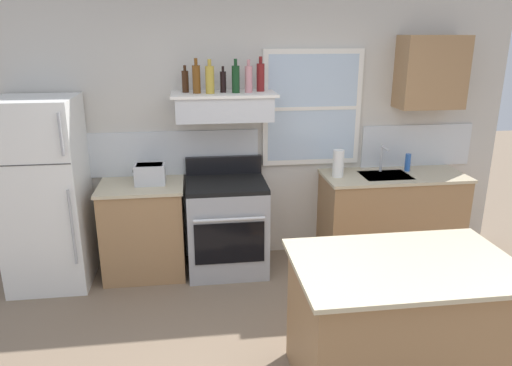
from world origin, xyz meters
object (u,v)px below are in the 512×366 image
(bottle_amber_wine, at_px, (196,79))
(bottle_red_label_wine, at_px, (261,77))
(bottle_balsamic_dark, at_px, (223,81))
(paper_towel_roll, at_px, (338,163))
(bottle_rose_pink, at_px, (249,79))
(refrigerator, at_px, (45,194))
(bottle_brown_stout, at_px, (185,81))
(kitchen_island, at_px, (399,325))
(toaster, at_px, (150,174))
(dish_soap_bottle, at_px, (408,162))
(stove_range, at_px, (227,225))
(bottle_champagne_gold_foil, at_px, (210,79))
(bottle_dark_green_wine, at_px, (236,79))

(bottle_amber_wine, xyz_separation_m, bottle_red_label_wine, (0.60, 0.08, 0.00))
(bottle_amber_wine, distance_m, bottle_balsamic_dark, 0.25)
(paper_towel_roll, bearing_deg, bottle_rose_pink, 177.57)
(refrigerator, height_order, bottle_amber_wine, bottle_amber_wine)
(bottle_amber_wine, xyz_separation_m, bottle_balsamic_dark, (0.24, 0.03, -0.03))
(paper_towel_roll, bearing_deg, bottle_amber_wine, 178.62)
(bottle_balsamic_dark, height_order, bottle_rose_pink, bottle_rose_pink)
(refrigerator, distance_m, bottle_brown_stout, 1.64)
(paper_towel_roll, xyz_separation_m, kitchen_island, (-0.12, -1.85, -0.59))
(bottle_red_label_wine, bearing_deg, toaster, -174.27)
(bottle_red_label_wine, bearing_deg, bottle_brown_stout, 179.82)
(paper_towel_roll, bearing_deg, bottle_brown_stout, 175.59)
(refrigerator, bearing_deg, kitchen_island, -34.18)
(bottle_rose_pink, bearing_deg, dish_soap_bottle, 2.17)
(stove_range, bearing_deg, dish_soap_bottle, 4.18)
(stove_range, bearing_deg, bottle_brown_stout, 156.50)
(bottle_rose_pink, bearing_deg, stove_range, -162.06)
(bottle_champagne_gold_foil, relative_size, bottle_red_label_wine, 0.96)
(stove_range, distance_m, bottle_champagne_gold_foil, 1.41)
(paper_towel_roll, relative_size, dish_soap_bottle, 1.50)
(kitchen_island, bearing_deg, bottle_dark_green_wine, 115.10)
(refrigerator, height_order, bottle_dark_green_wine, bottle_dark_green_wine)
(bottle_champagne_gold_foil, distance_m, bottle_dark_green_wine, 0.24)
(bottle_champagne_gold_foil, height_order, kitchen_island, bottle_champagne_gold_foil)
(bottle_balsamic_dark, height_order, bottle_dark_green_wine, bottle_dark_green_wine)
(stove_range, bearing_deg, bottle_rose_pink, 17.94)
(stove_range, bearing_deg, toaster, 176.68)
(bottle_balsamic_dark, bearing_deg, paper_towel_roll, -3.34)
(toaster, xyz_separation_m, bottle_champagne_gold_foil, (0.58, -0.00, 0.86))
(bottle_brown_stout, distance_m, dish_soap_bottle, 2.38)
(paper_towel_roll, relative_size, kitchen_island, 0.19)
(bottle_champagne_gold_foil, relative_size, dish_soap_bottle, 1.68)
(bottle_dark_green_wine, bearing_deg, bottle_champagne_gold_foil, -176.52)
(stove_range, bearing_deg, bottle_amber_wine, 163.96)
(bottle_rose_pink, bearing_deg, bottle_amber_wine, -179.43)
(bottle_brown_stout, xyz_separation_m, dish_soap_bottle, (2.22, -0.01, -0.85))
(bottle_balsamic_dark, bearing_deg, kitchen_island, -62.73)
(toaster, height_order, paper_towel_roll, paper_towel_roll)
(toaster, xyz_separation_m, dish_soap_bottle, (2.59, 0.10, -0.01))
(bottle_balsamic_dark, relative_size, bottle_red_label_wine, 0.75)
(toaster, xyz_separation_m, bottle_brown_stout, (0.36, 0.11, 0.84))
(stove_range, height_order, bottle_balsamic_dark, bottle_balsamic_dark)
(bottle_champagne_gold_foil, xyz_separation_m, kitchen_island, (1.11, -1.85, -1.41))
(toaster, distance_m, bottle_champagne_gold_foil, 1.04)
(refrigerator, distance_m, bottle_rose_pink, 2.13)
(toaster, distance_m, bottle_balsamic_dark, 1.10)
(bottle_brown_stout, relative_size, bottle_amber_wine, 0.79)
(bottle_champagne_gold_foil, bearing_deg, bottle_dark_green_wine, 3.48)
(bottle_rose_pink, height_order, paper_towel_roll, bottle_rose_pink)
(bottle_champagne_gold_foil, bearing_deg, bottle_brown_stout, 153.64)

